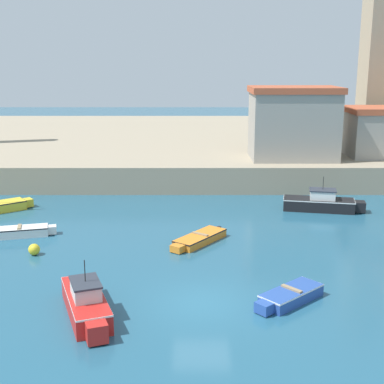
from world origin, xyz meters
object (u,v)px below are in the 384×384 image
object	(u,v)px
dinghy_white_1	(23,231)
harbor_shed_mid_row	(294,123)
motorboat_red_3	(87,303)
dinghy_blue_6	(290,296)
mooring_buoy	(35,249)
dinghy_orange_7	(200,238)
motorboat_black_0	(322,203)

from	to	relation	value
dinghy_white_1	harbor_shed_mid_row	world-z (taller)	harbor_shed_mid_row
motorboat_red_3	dinghy_blue_6	world-z (taller)	motorboat_red_3
motorboat_red_3	dinghy_blue_6	bearing A→B (deg)	8.63
dinghy_blue_6	harbor_shed_mid_row	size ratio (longest dim) A/B	0.45
dinghy_white_1	mooring_buoy	bearing A→B (deg)	-62.45
dinghy_blue_6	mooring_buoy	bearing A→B (deg)	155.61
mooring_buoy	harbor_shed_mid_row	distance (m)	24.75
dinghy_orange_7	harbor_shed_mid_row	xyz separation A→B (m)	(8.01, 15.46, 4.88)
dinghy_white_1	mooring_buoy	xyz separation A→B (m)	(1.65, -3.17, 0.01)
motorboat_red_3	harbor_shed_mid_row	size ratio (longest dim) A/B	0.70
dinghy_blue_6	dinghy_orange_7	world-z (taller)	dinghy_blue_6
motorboat_black_0	motorboat_red_3	xyz separation A→B (m)	(-13.29, -15.85, 0.02)
motorboat_red_3	mooring_buoy	distance (m)	8.18
harbor_shed_mid_row	dinghy_blue_6	bearing A→B (deg)	-100.27
mooring_buoy	harbor_shed_mid_row	bearing A→B (deg)	45.94
dinghy_white_1	motorboat_red_3	distance (m)	11.75
dinghy_white_1	dinghy_orange_7	world-z (taller)	dinghy_white_1
dinghy_orange_7	dinghy_blue_6	bearing A→B (deg)	-63.76
dinghy_orange_7	harbor_shed_mid_row	world-z (taller)	harbor_shed_mid_row
dinghy_blue_6	motorboat_black_0	bearing A→B (deg)	71.83
motorboat_red_3	harbor_shed_mid_row	distance (m)	27.97
dinghy_blue_6	dinghy_orange_7	size ratio (longest dim) A/B	0.84
motorboat_red_3	dinghy_blue_6	size ratio (longest dim) A/B	1.53
motorboat_red_3	dinghy_orange_7	bearing A→B (deg)	62.47
dinghy_white_1	harbor_shed_mid_row	xyz separation A→B (m)	(18.53, 14.28, 4.83)
motorboat_black_0	dinghy_blue_6	bearing A→B (deg)	-108.17
dinghy_blue_6	mooring_buoy	distance (m)	13.92
dinghy_white_1	motorboat_black_0	bearing A→B (deg)	16.45
dinghy_blue_6	mooring_buoy	world-z (taller)	mooring_buoy
motorboat_black_0	dinghy_blue_6	world-z (taller)	motorboat_black_0
dinghy_white_1	mooring_buoy	size ratio (longest dim) A/B	6.24
dinghy_blue_6	mooring_buoy	xyz separation A→B (m)	(-12.68, 5.75, 0.01)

